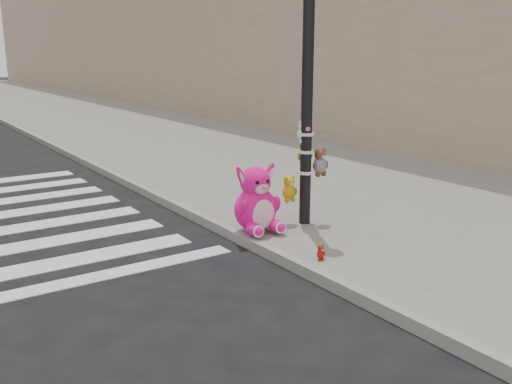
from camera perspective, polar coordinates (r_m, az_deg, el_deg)
ground at (r=5.65m, az=-4.60°, el=-13.20°), size 120.00×120.00×0.00m
sidewalk_near at (r=16.40m, az=-6.65°, el=5.02°), size 7.00×80.00×0.14m
curb_edge at (r=15.15m, az=-18.32°, el=3.68°), size 0.12×80.00×0.15m
signal_pole at (r=8.06m, az=5.10°, el=8.03°), size 0.69×0.50×4.00m
pink_bunny at (r=7.83m, az=0.05°, el=-1.18°), size 0.68×0.73×0.96m
red_teddy at (r=6.89m, az=6.47°, el=-6.03°), size 0.13×0.09×0.18m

